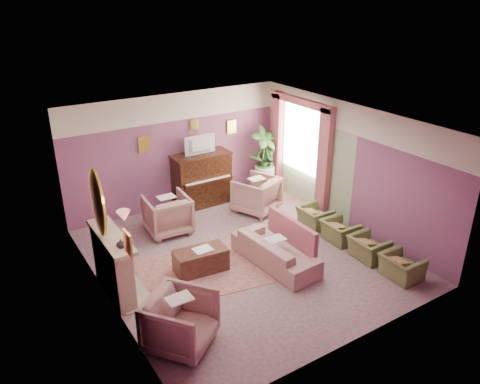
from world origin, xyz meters
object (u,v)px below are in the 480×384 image
side_table (264,179)px  sofa (275,246)px  floral_armchair_front (181,319)px  olive_chair_d (315,214)px  floral_armchair_left (167,212)px  olive_chair_b (369,245)px  olive_chair_c (340,228)px  floral_armchair_right (256,193)px  television (201,144)px  olive_chair_a (402,263)px  coffee_table (201,260)px  piano (202,180)px

side_table → sofa: bearing=-121.9°
floral_armchair_front → olive_chair_d: floral_armchair_front is taller
floral_armchair_front → floral_armchair_left: bearing=68.8°
floral_armchair_left → olive_chair_b: floral_armchair_left is taller
olive_chair_b → olive_chair_c: (0.00, 0.82, 0.00)m
floral_armchair_right → floral_armchair_front: 4.86m
television → olive_chair_a: size_ratio=1.12×
sofa → olive_chair_d: size_ratio=2.71×
floral_armchair_right → olive_chair_d: 1.53m
floral_armchair_front → side_table: floral_armchair_front is taller
floral_armchair_left → side_table: 3.22m
floral_armchair_right → olive_chair_d: size_ratio=1.34×
olive_chair_c → olive_chair_d: same height
television → floral_armchair_front: television is taller
floral_armchair_left → side_table: floral_armchair_left is taller
coffee_table → olive_chair_a: (3.05, -2.22, 0.08)m
floral_armchair_front → sofa: bearing=23.2°
olive_chair_b → television: bearing=111.4°
coffee_table → olive_chair_c: (3.05, -0.58, 0.08)m
television → floral_armchair_left: bearing=-147.9°
coffee_table → floral_armchair_left: 1.81m
floral_armchair_right → side_table: (0.88, 0.90, -0.13)m
floral_armchair_right → olive_chair_b: size_ratio=1.34×
floral_armchair_front → olive_chair_b: 4.27m
coffee_table → floral_armchair_right: 2.89m
olive_chair_a → olive_chair_b: 0.82m
floral_armchair_front → olive_chair_d: 4.67m
floral_armchair_left → olive_chair_a: 4.96m
television → olive_chair_d: size_ratio=1.12×
television → sofa: 3.41m
coffee_table → floral_armchair_right: size_ratio=1.04×
olive_chair_c → floral_armchair_front: bearing=-165.8°
coffee_table → floral_armchair_front: size_ratio=1.04×
sofa → floral_armchair_right: bearing=64.5°
floral_armchair_left → side_table: bearing=13.1°
television → olive_chair_c: 3.80m
television → olive_chair_c: size_ratio=1.12×
olive_chair_d → coffee_table: bearing=-175.5°
piano → floral_armchair_left: (-1.34, -0.89, -0.17)m
piano → olive_chair_a: 5.16m
sofa → coffee_table: bearing=157.6°
television → sofa: size_ratio=0.41×
olive_chair_b → olive_chair_d: same height
piano → olive_chair_c: piano is taller
olive_chair_b → side_table: bearing=86.9°
television → side_table: 2.19m
floral_armchair_front → olive_chair_c: floral_armchair_front is taller
floral_armchair_right → olive_chair_c: size_ratio=1.34×
piano → floral_armchair_left: piano is taller
olive_chair_a → olive_chair_c: same height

